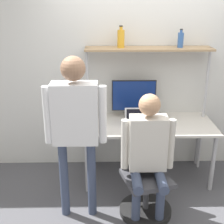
{
  "coord_description": "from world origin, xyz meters",
  "views": [
    {
      "loc": [
        -0.52,
        -3.13,
        2.22
      ],
      "look_at": [
        -0.45,
        -0.13,
        1.1
      ],
      "focal_mm": 50.0,
      "sensor_mm": 36.0,
      "label": 1
    }
  ],
  "objects_px": {
    "office_chair": "(145,189)",
    "bottle_amber": "(121,38)",
    "monitor": "(134,98)",
    "cell_phone": "(162,130)",
    "person_seated": "(148,148)",
    "person_standing": "(75,119)",
    "bottle_blue": "(181,40)",
    "laptop": "(139,122)"
  },
  "relations": [
    {
      "from": "cell_phone",
      "to": "person_seated",
      "type": "xyz_separation_m",
      "value": [
        -0.23,
        -0.53,
        0.03
      ]
    },
    {
      "from": "person_standing",
      "to": "monitor",
      "type": "bearing_deg",
      "value": 54.72
    },
    {
      "from": "monitor",
      "to": "cell_phone",
      "type": "height_order",
      "value": "monitor"
    },
    {
      "from": "cell_phone",
      "to": "person_seated",
      "type": "distance_m",
      "value": 0.58
    },
    {
      "from": "laptop",
      "to": "bottle_amber",
      "type": "distance_m",
      "value": 1.02
    },
    {
      "from": "bottle_amber",
      "to": "office_chair",
      "type": "bearing_deg",
      "value": -75.91
    },
    {
      "from": "monitor",
      "to": "laptop",
      "type": "distance_m",
      "value": 0.37
    },
    {
      "from": "office_chair",
      "to": "bottle_amber",
      "type": "distance_m",
      "value": 1.74
    },
    {
      "from": "cell_phone",
      "to": "bottle_blue",
      "type": "xyz_separation_m",
      "value": [
        0.24,
        0.42,
        0.97
      ]
    },
    {
      "from": "monitor",
      "to": "bottle_amber",
      "type": "distance_m",
      "value": 0.75
    },
    {
      "from": "cell_phone",
      "to": "office_chair",
      "type": "bearing_deg",
      "value": -116.48
    },
    {
      "from": "office_chair",
      "to": "person_standing",
      "type": "bearing_deg",
      "value": -177.14
    },
    {
      "from": "office_chair",
      "to": "person_standing",
      "type": "height_order",
      "value": "person_standing"
    },
    {
      "from": "monitor",
      "to": "person_standing",
      "type": "height_order",
      "value": "person_standing"
    },
    {
      "from": "person_standing",
      "to": "bottle_blue",
      "type": "height_order",
      "value": "bottle_blue"
    },
    {
      "from": "person_seated",
      "to": "person_standing",
      "type": "bearing_deg",
      "value": 179.06
    },
    {
      "from": "office_chair",
      "to": "bottle_amber",
      "type": "relative_size",
      "value": 3.53
    },
    {
      "from": "monitor",
      "to": "cell_phone",
      "type": "relative_size",
      "value": 3.68
    },
    {
      "from": "bottle_amber",
      "to": "person_seated",
      "type": "bearing_deg",
      "value": -75.95
    },
    {
      "from": "person_seated",
      "to": "bottle_amber",
      "type": "xyz_separation_m",
      "value": [
        -0.24,
        0.95,
        0.96
      ]
    },
    {
      "from": "laptop",
      "to": "bottle_amber",
      "type": "relative_size",
      "value": 1.33
    },
    {
      "from": "monitor",
      "to": "bottle_amber",
      "type": "xyz_separation_m",
      "value": [
        -0.17,
        0.03,
        0.73
      ]
    },
    {
      "from": "laptop",
      "to": "office_chair",
      "type": "relative_size",
      "value": 0.38
    },
    {
      "from": "person_standing",
      "to": "cell_phone",
      "type": "bearing_deg",
      "value": 28.76
    },
    {
      "from": "monitor",
      "to": "person_seated",
      "type": "height_order",
      "value": "person_seated"
    },
    {
      "from": "person_seated",
      "to": "person_standing",
      "type": "distance_m",
      "value": 0.78
    },
    {
      "from": "monitor",
      "to": "office_chair",
      "type": "relative_size",
      "value": 0.61
    },
    {
      "from": "laptop",
      "to": "office_chair",
      "type": "xyz_separation_m",
      "value": [
        0.02,
        -0.57,
        -0.54
      ]
    },
    {
      "from": "laptop",
      "to": "cell_phone",
      "type": "bearing_deg",
      "value": -18.43
    },
    {
      "from": "monitor",
      "to": "bottle_blue",
      "type": "xyz_separation_m",
      "value": [
        0.54,
        0.03,
        0.71
      ]
    },
    {
      "from": "person_seated",
      "to": "bottle_blue",
      "type": "relative_size",
      "value": 6.2
    },
    {
      "from": "person_standing",
      "to": "laptop",
      "type": "bearing_deg",
      "value": 41.27
    },
    {
      "from": "office_chair",
      "to": "bottle_amber",
      "type": "height_order",
      "value": "bottle_amber"
    },
    {
      "from": "laptop",
      "to": "bottle_amber",
      "type": "height_order",
      "value": "bottle_amber"
    },
    {
      "from": "office_chair",
      "to": "bottle_blue",
      "type": "xyz_separation_m",
      "value": [
        0.48,
        0.91,
        1.45
      ]
    },
    {
      "from": "laptop",
      "to": "monitor",
      "type": "bearing_deg",
      "value": 98.03
    },
    {
      "from": "monitor",
      "to": "bottle_amber",
      "type": "bearing_deg",
      "value": 170.76
    },
    {
      "from": "monitor",
      "to": "office_chair",
      "type": "xyz_separation_m",
      "value": [
        0.06,
        -0.88,
        -0.74
      ]
    },
    {
      "from": "laptop",
      "to": "bottle_blue",
      "type": "bearing_deg",
      "value": 34.08
    },
    {
      "from": "laptop",
      "to": "cell_phone",
      "type": "xyz_separation_m",
      "value": [
        0.26,
        -0.09,
        -0.06
      ]
    },
    {
      "from": "bottle_blue",
      "to": "cell_phone",
      "type": "bearing_deg",
      "value": -119.55
    },
    {
      "from": "person_standing",
      "to": "person_seated",
      "type": "bearing_deg",
      "value": -0.94
    }
  ]
}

